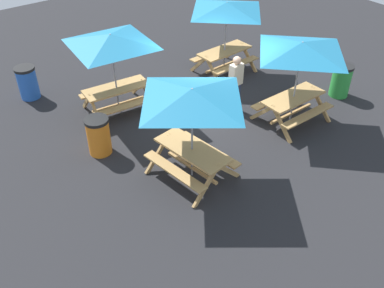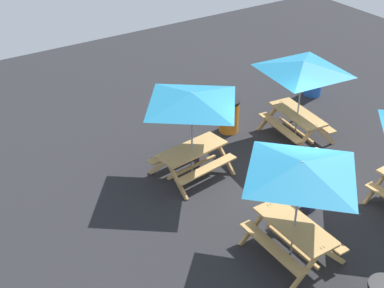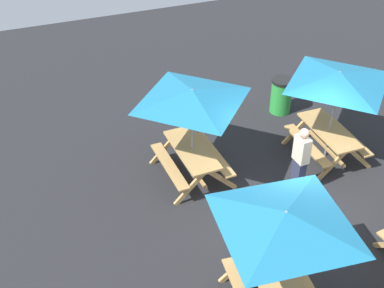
{
  "view_description": "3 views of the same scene",
  "coord_description": "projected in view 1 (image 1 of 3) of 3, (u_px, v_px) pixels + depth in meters",
  "views": [
    {
      "loc": [
        -6.52,
        -7.79,
        6.58
      ],
      "look_at": [
        -1.95,
        -1.8,
        0.9
      ],
      "focal_mm": 40.0,
      "sensor_mm": 36.0,
      "label": 1
    },
    {
      "loc": [
        7.41,
        -7.82,
        7.8
      ],
      "look_at": [
        -1.95,
        -1.8,
        0.9
      ],
      "focal_mm": 50.0,
      "sensor_mm": 36.0,
      "label": 2
    },
    {
      "loc": [
        -6.97,
        5.12,
        7.88
      ],
      "look_at": [
        2.02,
        1.68,
        0.9
      ],
      "focal_mm": 50.0,
      "sensor_mm": 36.0,
      "label": 3
    }
  ],
  "objects": [
    {
      "name": "ground_plane",
      "position": [
        208.0,
        114.0,
        12.07
      ],
      "size": [
        24.0,
        24.0,
        0.0
      ],
      "primitive_type": "plane",
      "color": "#232326",
      "rests_on": "ground"
    },
    {
      "name": "picnic_table_0",
      "position": [
        301.0,
        54.0,
        10.6
      ],
      "size": [
        2.01,
        2.01,
        2.34
      ],
      "rotation": [
        0.0,
        0.0,
        0.0
      ],
      "color": "tan",
      "rests_on": "ground"
    },
    {
      "name": "picnic_table_1",
      "position": [
        227.0,
        12.0,
        12.91
      ],
      "size": [
        2.08,
        2.08,
        2.34
      ],
      "rotation": [
        0.0,
        0.0,
        0.04
      ],
      "color": "tan",
      "rests_on": "ground"
    },
    {
      "name": "picnic_table_2",
      "position": [
        192.0,
        102.0,
        8.78
      ],
      "size": [
        2.25,
        2.25,
        2.34
      ],
      "rotation": [
        0.0,
        0.0,
        1.71
      ],
      "color": "tan",
      "rests_on": "ground"
    },
    {
      "name": "picnic_table_3",
      "position": [
        111.0,
        46.0,
        10.99
      ],
      "size": [
        2.81,
        2.81,
        2.34
      ],
      "rotation": [
        0.0,
        0.0,
        -0.1
      ],
      "color": "tan",
      "rests_on": "ground"
    },
    {
      "name": "trash_bin_orange",
      "position": [
        99.0,
        136.0,
        10.38
      ],
      "size": [
        0.59,
        0.59,
        0.98
      ],
      "color": "orange",
      "rests_on": "ground"
    },
    {
      "name": "trash_bin_blue",
      "position": [
        28.0,
        82.0,
        12.5
      ],
      "size": [
        0.59,
        0.59,
        0.98
      ],
      "color": "blue",
      "rests_on": "ground"
    },
    {
      "name": "trash_bin_green",
      "position": [
        341.0,
        80.0,
        12.6
      ],
      "size": [
        0.59,
        0.59,
        0.98
      ],
      "color": "green",
      "rests_on": "ground"
    },
    {
      "name": "person_standing",
      "position": [
        236.0,
        83.0,
        11.67
      ],
      "size": [
        0.37,
        0.24,
        1.67
      ],
      "rotation": [
        0.0,
        0.0,
        3.21
      ],
      "color": "#2D334C",
      "rests_on": "ground"
    }
  ]
}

